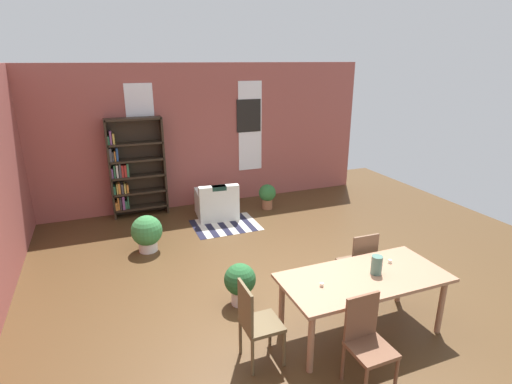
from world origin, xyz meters
TOP-DOWN VIEW (x-y plane):
  - ground_plane at (0.00, 0.00)m, footprint 10.75×10.75m
  - back_wall_brick at (0.00, 4.19)m, footprint 7.75×0.12m
  - window_pane_0 at (-1.18, 4.12)m, footprint 0.55×0.02m
  - window_pane_1 at (1.18, 4.12)m, footprint 0.55×0.02m
  - dining_table at (0.64, -0.97)m, footprint 1.94×0.90m
  - vase_on_table at (0.80, -0.97)m, footprint 0.13×0.13m
  - tealight_candle_0 at (0.07, -0.98)m, footprint 0.04×0.04m
  - tealight_candle_1 at (1.12, -0.83)m, footprint 0.04×0.04m
  - dining_chair_far_right at (1.07, -0.30)m, footprint 0.41×0.41m
  - dining_chair_near_left at (0.20, -1.65)m, footprint 0.41×0.41m
  - dining_chair_head_left at (-0.71, -0.98)m, footprint 0.41×0.41m
  - bookshelf_tall at (-1.44, 3.96)m, footprint 1.11×0.29m
  - armchair_white at (0.10, 3.24)m, footprint 0.87×0.87m
  - potted_plant_by_shelf at (-1.44, 2.16)m, footprint 0.52×0.52m
  - potted_plant_corner at (1.25, 3.28)m, footprint 0.37×0.37m
  - potted_plant_window at (-0.50, 0.10)m, footprint 0.42×0.42m
  - striped_rug at (0.12, 2.73)m, footprint 1.26×1.00m
  - framed_picture at (1.15, 4.12)m, footprint 0.56×0.03m

SIDE VIEW (x-z plane):
  - ground_plane at x=0.00m, z-range 0.00..0.00m
  - striped_rug at x=0.12m, z-range 0.00..0.01m
  - armchair_white at x=0.10m, z-range -0.10..0.65m
  - potted_plant_corner at x=1.25m, z-range 0.04..0.59m
  - potted_plant_window at x=-0.50m, z-range 0.04..0.62m
  - potted_plant_by_shelf at x=-1.44m, z-range 0.03..0.66m
  - dining_chair_far_right at x=1.07m, z-range 0.04..0.99m
  - dining_chair_near_left at x=0.20m, z-range 0.04..0.99m
  - dining_chair_head_left at x=-0.71m, z-range 0.04..0.99m
  - dining_table at x=0.64m, z-range 0.29..1.05m
  - tealight_candle_0 at x=0.07m, z-range 0.76..0.79m
  - tealight_candle_1 at x=1.12m, z-range 0.76..0.80m
  - vase_on_table at x=0.80m, z-range 0.76..0.98m
  - bookshelf_tall at x=-1.44m, z-range -0.02..2.01m
  - back_wall_brick at x=0.00m, z-range 0.00..3.06m
  - window_pane_0 at x=-1.18m, z-range 0.69..2.68m
  - window_pane_1 at x=1.18m, z-range 0.69..2.68m
  - framed_picture at x=1.15m, z-range 1.57..2.29m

